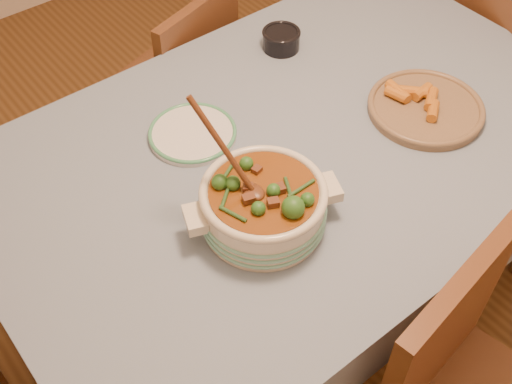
# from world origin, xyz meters

# --- Properties ---
(floor) EXTENTS (4.50, 4.50, 0.00)m
(floor) POSITION_xyz_m (0.00, 0.00, 0.00)
(floor) COLOR #4F3116
(floor) RESTS_ON ground
(dining_table) EXTENTS (1.68, 1.08, 0.76)m
(dining_table) POSITION_xyz_m (0.00, 0.00, 0.66)
(dining_table) COLOR brown
(dining_table) RESTS_ON floor
(stew_casserole) EXTENTS (0.36, 0.36, 0.34)m
(stew_casserole) POSITION_xyz_m (-0.25, -0.16, 0.83)
(stew_casserole) COLOR beige
(stew_casserole) RESTS_ON dining_table
(white_plate) EXTENTS (0.27, 0.27, 0.02)m
(white_plate) POSITION_xyz_m (-0.21, 0.19, 0.77)
(white_plate) COLOR silver
(white_plate) RESTS_ON dining_table
(condiment_bowl) EXTENTS (0.14, 0.14, 0.06)m
(condiment_bowl) POSITION_xyz_m (0.22, 0.34, 0.79)
(condiment_bowl) COLOR black
(condiment_bowl) RESTS_ON dining_table
(fried_plate) EXTENTS (0.37, 0.37, 0.05)m
(fried_plate) POSITION_xyz_m (0.34, -0.13, 0.78)
(fried_plate) COLOR #7F6346
(fried_plate) RESTS_ON dining_table
(chair_far) EXTENTS (0.48, 0.48, 0.83)m
(chair_far) POSITION_xyz_m (0.07, 0.70, 0.47)
(chair_far) COLOR brown
(chair_far) RESTS_ON floor
(chair_right) EXTENTS (0.56, 0.56, 0.98)m
(chair_right) POSITION_xyz_m (1.02, 0.10, 0.56)
(chair_right) COLOR brown
(chair_right) RESTS_ON floor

